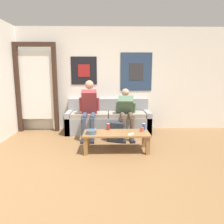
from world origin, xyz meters
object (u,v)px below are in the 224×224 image
object	(u,v)px
coffee_table	(116,136)
ceramic_bowl	(91,132)
pillar_candle	(142,129)
game_controller_near_right	(93,130)
person_seated_teen	(126,110)
drink_can_blue	(144,127)
couch	(108,121)
backpack	(116,132)
drink_can_red	(108,127)
person_seated_adult	(89,107)
game_controller_near_left	(131,134)

from	to	relation	value
coffee_table	ceramic_bowl	bearing A→B (deg)	-169.89
pillar_candle	game_controller_near_right	distance (m)	0.92
person_seated_teen	drink_can_blue	xyz separation A→B (m)	(0.27, -0.81, -0.18)
couch	backpack	size ratio (longest dim) A/B	4.91
ceramic_bowl	drink_can_red	bearing A→B (deg)	41.61
couch	game_controller_near_right	bearing A→B (deg)	-103.81
person_seated_adult	game_controller_near_right	distance (m)	0.93
person_seated_adult	person_seated_teen	world-z (taller)	person_seated_adult
coffee_table	ceramic_bowl	size ratio (longest dim) A/B	6.43
drink_can_blue	backpack	bearing A→B (deg)	140.86
ceramic_bowl	game_controller_near_left	distance (m)	0.71
backpack	ceramic_bowl	world-z (taller)	ceramic_bowl
coffee_table	game_controller_near_right	world-z (taller)	game_controller_near_right
pillar_candle	drink_can_red	bearing A→B (deg)	168.49
game_controller_near_left	person_seated_teen	bearing A→B (deg)	88.99
backpack	game_controller_near_right	size ratio (longest dim) A/B	2.83
person_seated_adult	game_controller_near_left	size ratio (longest dim) A/B	9.92
game_controller_near_right	couch	bearing A→B (deg)	76.19
person_seated_adult	ceramic_bowl	xyz separation A→B (m)	(0.12, -1.07, -0.29)
ceramic_bowl	coffee_table	bearing A→B (deg)	10.11
person_seated_teen	pillar_candle	size ratio (longest dim) A/B	11.52
person_seated_adult	ceramic_bowl	bearing A→B (deg)	-83.36
game_controller_near_left	game_controller_near_right	distance (m)	0.74
coffee_table	game_controller_near_right	distance (m)	0.46
pillar_candle	person_seated_teen	bearing A→B (deg)	103.08
ceramic_bowl	game_controller_near_right	world-z (taller)	ceramic_bowl
game_controller_near_right	coffee_table	bearing A→B (deg)	-16.34
backpack	pillar_candle	world-z (taller)	pillar_candle
coffee_table	person_seated_teen	world-z (taller)	person_seated_teen
ceramic_bowl	game_controller_near_right	size ratio (longest dim) A/B	1.31
person_seated_adult	drink_can_blue	size ratio (longest dim) A/B	10.24
game_controller_near_right	drink_can_blue	bearing A→B (deg)	2.99
couch	drink_can_red	size ratio (longest dim) A/B	16.23
person_seated_teen	backpack	world-z (taller)	person_seated_teen
game_controller_near_left	pillar_candle	bearing A→B (deg)	42.98
person_seated_teen	game_controller_near_right	xyz separation A→B (m)	(-0.71, -0.86, -0.23)
person_seated_teen	game_controller_near_left	xyz separation A→B (m)	(-0.02, -1.15, -0.23)
drink_can_blue	game_controller_near_left	bearing A→B (deg)	-130.43
person_seated_teen	coffee_table	bearing A→B (deg)	-105.27
person_seated_adult	person_seated_teen	xyz separation A→B (m)	(0.85, 0.01, -0.09)
couch	drink_can_red	bearing A→B (deg)	-90.52
game_controller_near_right	pillar_candle	bearing A→B (deg)	-4.12
game_controller_near_left	drink_can_red	bearing A→B (deg)	138.87
couch	drink_can_blue	size ratio (longest dim) A/B	16.23
drink_can_blue	ceramic_bowl	bearing A→B (deg)	-165.35
person_seated_adult	game_controller_near_left	world-z (taller)	person_seated_adult
backpack	game_controller_near_right	xyz separation A→B (m)	(-0.46, -0.47, 0.17)
ceramic_bowl	game_controller_near_right	distance (m)	0.21
game_controller_near_left	ceramic_bowl	bearing A→B (deg)	173.77
backpack	drink_can_blue	bearing A→B (deg)	-39.14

